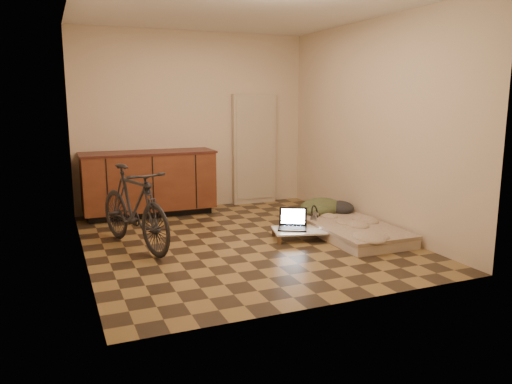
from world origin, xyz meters
name	(u,v)px	position (x,y,z in m)	size (l,w,h in m)	color
room_shell	(242,129)	(0.00, 0.00, 1.30)	(3.50, 4.00, 2.60)	olive
cabinets	(149,183)	(-0.75, 1.70, 0.47)	(1.84, 0.62, 0.91)	black
appliance_panel	(254,149)	(0.95, 1.94, 0.85)	(0.70, 0.10, 1.70)	#C1B298
bicycle	(134,203)	(-1.20, 0.19, 0.51)	(0.46, 1.56, 1.01)	black
futon	(347,228)	(1.30, -0.22, 0.08)	(0.86, 1.75, 0.15)	beige
clothing_pile	(327,202)	(1.38, 0.41, 0.27)	(0.63, 0.52, 0.25)	#3A4427
headphones	(315,213)	(1.01, 0.09, 0.23)	(0.23, 0.21, 0.15)	black
lap_desk	(302,230)	(0.69, -0.20, 0.10)	(0.77, 0.60, 0.11)	brown
laptop	(293,224)	(0.60, -0.10, 0.16)	(0.43, 0.42, 0.23)	black
mouse	(321,228)	(0.89, -0.29, 0.13)	(0.05, 0.09, 0.03)	white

